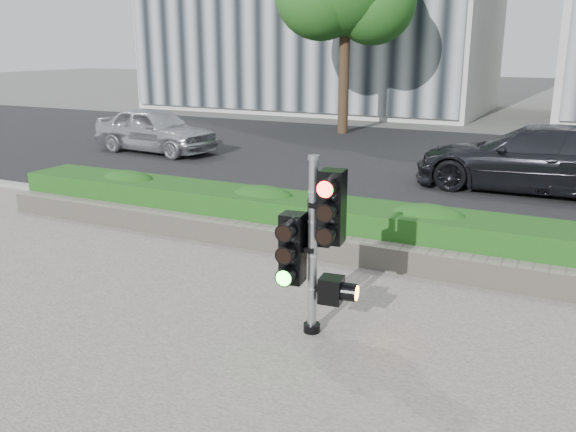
% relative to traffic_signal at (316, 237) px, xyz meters
% --- Properties ---
extents(ground, '(120.00, 120.00, 0.00)m').
position_rel_traffic_signal_xyz_m(ground, '(-1.00, 0.32, -1.10)').
color(ground, '#51514C').
rests_on(ground, ground).
extents(sidewalk, '(16.00, 11.00, 0.03)m').
position_rel_traffic_signal_xyz_m(sidewalk, '(-1.00, -2.18, -1.09)').
color(sidewalk, '#9E9389').
rests_on(sidewalk, ground).
extents(road, '(60.00, 13.00, 0.02)m').
position_rel_traffic_signal_xyz_m(road, '(-1.00, 10.32, -1.09)').
color(road, black).
rests_on(road, ground).
extents(curb, '(60.00, 0.25, 0.12)m').
position_rel_traffic_signal_xyz_m(curb, '(-1.00, 3.47, -1.04)').
color(curb, gray).
rests_on(curb, ground).
extents(stone_wall, '(12.00, 0.32, 0.34)m').
position_rel_traffic_signal_xyz_m(stone_wall, '(-1.00, 2.22, -0.90)').
color(stone_wall, gray).
rests_on(stone_wall, sidewalk).
extents(hedge, '(12.00, 1.00, 0.68)m').
position_rel_traffic_signal_xyz_m(hedge, '(-1.00, 2.87, -0.73)').
color(hedge, '#327724').
rests_on(hedge, sidewalk).
extents(traffic_signal, '(0.69, 0.53, 1.94)m').
position_rel_traffic_signal_xyz_m(traffic_signal, '(0.00, 0.00, 0.00)').
color(traffic_signal, black).
rests_on(traffic_signal, sidewalk).
extents(car_silver, '(3.95, 1.90, 1.30)m').
position_rel_traffic_signal_xyz_m(car_silver, '(-8.87, 8.55, -0.43)').
color(car_silver, '#B7B9BF').
rests_on(car_silver, road).
extents(car_dark, '(4.92, 2.08, 1.41)m').
position_rel_traffic_signal_xyz_m(car_dark, '(1.43, 8.16, -0.37)').
color(car_dark, black).
rests_on(car_dark, road).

